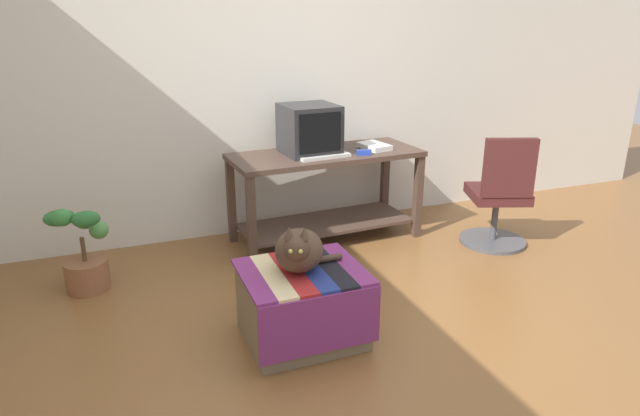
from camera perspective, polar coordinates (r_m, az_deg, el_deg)
ground_plane at (r=3.15m, az=6.70°, el=-14.25°), size 14.00×14.00×0.00m
back_wall at (r=4.55m, az=-5.00°, el=13.77°), size 8.00×0.10×2.60m
desk at (r=4.38m, az=0.59°, el=2.82°), size 1.51×0.68×0.72m
tv_monitor at (r=4.26m, az=-1.10°, el=8.03°), size 0.42×0.43×0.37m
keyboard at (r=4.16m, az=0.34°, el=5.38°), size 0.41×0.19×0.02m
book at (r=4.46m, az=5.58°, el=6.34°), size 0.22×0.29×0.04m
ottoman_with_blanket at (r=3.12m, az=-1.80°, el=-9.91°), size 0.66×0.58×0.42m
cat at (r=2.97m, az=-2.17°, el=-4.32°), size 0.45×0.39×0.29m
potted_plant at (r=3.96m, az=-23.15°, el=-4.61°), size 0.39×0.31×0.60m
office_chair at (r=4.49m, az=17.97°, el=0.88°), size 0.54×0.54×0.89m
stapler at (r=4.25m, az=4.53°, el=5.71°), size 0.12×0.06×0.04m
pen at (r=4.49m, az=4.79°, el=6.24°), size 0.14×0.01×0.01m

